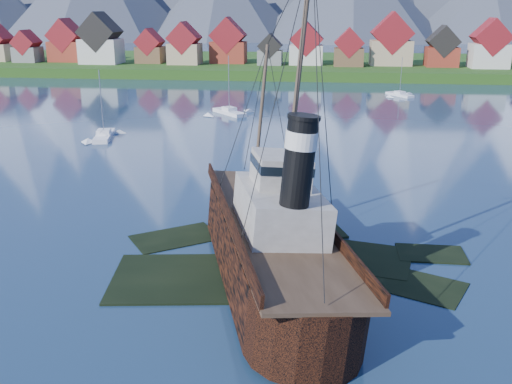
# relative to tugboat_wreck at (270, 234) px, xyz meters

# --- Properties ---
(ground) EXTENTS (1400.00, 1400.00, 0.00)m
(ground) POSITION_rel_tugboat_wreck_xyz_m (-0.76, -0.13, -3.31)
(ground) COLOR #1B314C
(ground) RESTS_ON ground
(shoal) EXTENTS (31.71, 21.24, 1.14)m
(shoal) POSITION_rel_tugboat_wreck_xyz_m (1.02, 2.02, -3.65)
(shoal) COLOR black
(shoal) RESTS_ON ground
(shore_bank) EXTENTS (600.00, 80.00, 3.20)m
(shore_bank) POSITION_rel_tugboat_wreck_xyz_m (-0.76, 169.87, -3.31)
(shore_bank) COLOR #184012
(shore_bank) RESTS_ON ground
(seawall) EXTENTS (600.00, 2.50, 2.00)m
(seawall) POSITION_rel_tugboat_wreck_xyz_m (-0.76, 131.87, -3.31)
(seawall) COLOR #3F3D38
(seawall) RESTS_ON ground
(town) EXTENTS (250.96, 16.69, 17.30)m
(town) POSITION_rel_tugboat_wreck_xyz_m (-33.88, 152.05, 5.68)
(town) COLOR maroon
(town) RESTS_ON ground
(tugboat_wreck) EXTENTS (7.74, 33.37, 26.44)m
(tugboat_wreck) POSITION_rel_tugboat_wreck_xyz_m (0.00, 0.00, 0.00)
(tugboat_wreck) COLOR black
(tugboat_wreck) RESTS_ON ground
(sailboat_a) EXTENTS (4.60, 10.18, 12.06)m
(sailboat_a) POSITION_rel_tugboat_wreck_xyz_m (-33.29, 48.04, -3.04)
(sailboat_a) COLOR white
(sailboat_a) RESTS_ON ground
(sailboat_c) EXTENTS (8.24, 8.92, 12.54)m
(sailboat_c) POSITION_rel_tugboat_wreck_xyz_m (-15.75, 73.33, -3.02)
(sailboat_c) COLOR white
(sailboat_c) RESTS_ON ground
(sailboat_e) EXTENTS (6.49, 8.52, 10.10)m
(sailboat_e) POSITION_rel_tugboat_wreck_xyz_m (22.84, 104.06, -3.09)
(sailboat_e) COLOR white
(sailboat_e) RESTS_ON ground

